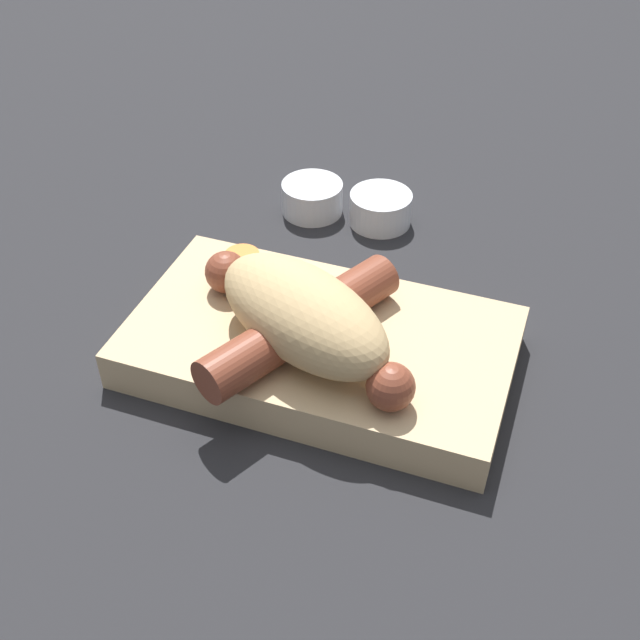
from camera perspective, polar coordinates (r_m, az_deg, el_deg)
name	(u,v)px	position (r m, az deg, el deg)	size (l,w,h in m)	color
ground_plane	(320,362)	(0.58, 0.00, -3.04)	(3.00, 3.00, 0.00)	#232326
food_tray	(320,347)	(0.57, 0.00, -1.93)	(0.27, 0.15, 0.03)	tan
bread_roll	(303,314)	(0.53, -1.21, 0.42)	(0.16, 0.12, 0.06)	tan
sausage	(302,325)	(0.54, -1.32, -0.34)	(0.18, 0.16, 0.03)	brown
pickled_veggies	(257,274)	(0.61, -4.53, 3.29)	(0.07, 0.07, 0.01)	orange
condiment_cup_near	(380,210)	(0.72, 4.32, 7.80)	(0.06, 0.06, 0.03)	silver
condiment_cup_far	(312,199)	(0.73, -0.56, 8.58)	(0.06, 0.06, 0.03)	silver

